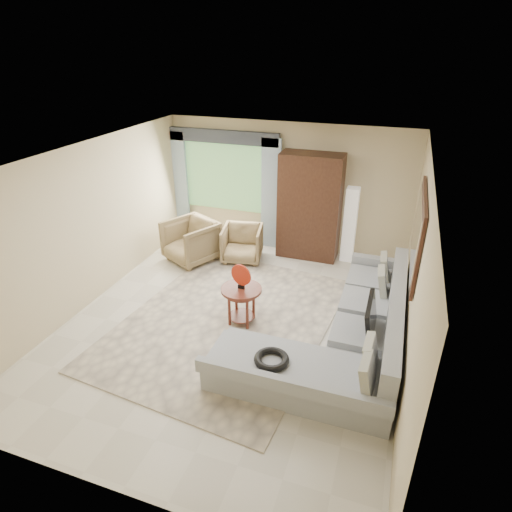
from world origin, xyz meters
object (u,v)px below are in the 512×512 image
at_px(armoire, 310,207).
at_px(floor_lamp, 350,225).
at_px(sectional_sofa, 348,338).
at_px(armchair_right, 242,244).
at_px(potted_plant, 183,230).
at_px(armchair_left, 191,241).
at_px(coffee_table, 242,305).
at_px(tv_screen, 371,318).

relative_size(armoire, floor_lamp, 1.40).
xyz_separation_m(sectional_sofa, armchair_right, (-2.42, 2.25, 0.07)).
bearing_deg(potted_plant, armchair_left, -52.08).
height_order(coffee_table, potted_plant, coffee_table).
height_order(armchair_right, armoire, armoire).
bearing_deg(coffee_table, floor_lamp, 65.69).
distance_m(sectional_sofa, tv_screen, 0.52).
xyz_separation_m(tv_screen, floor_lamp, (-0.70, 3.02, 0.03)).
distance_m(sectional_sofa, armchair_right, 3.31).
height_order(armchair_left, armoire, armoire).
relative_size(sectional_sofa, armchair_right, 4.44).
bearing_deg(armchair_right, floor_lamp, 8.04).
bearing_deg(sectional_sofa, armchair_right, 137.05).
xyz_separation_m(sectional_sofa, potted_plant, (-3.96, 2.66, -0.02)).
height_order(coffee_table, armchair_left, armchair_left).
bearing_deg(sectional_sofa, potted_plant, 146.10).
xyz_separation_m(sectional_sofa, tv_screen, (0.27, -0.06, 0.44)).
height_order(tv_screen, armoire, armoire).
bearing_deg(coffee_table, potted_plant, 133.33).
bearing_deg(armoire, sectional_sofa, -66.94).
distance_m(armchair_right, floor_lamp, 2.15).
bearing_deg(armchair_left, armoire, 51.65).
xyz_separation_m(armchair_right, floor_lamp, (1.99, 0.70, 0.40)).
bearing_deg(potted_plant, tv_screen, -32.79).
bearing_deg(armchair_right, potted_plant, 153.73).
height_order(tv_screen, armchair_right, tv_screen).
height_order(armoire, floor_lamp, armoire).
relative_size(tv_screen, floor_lamp, 0.49).
distance_m(coffee_table, armchair_right, 2.16).
bearing_deg(sectional_sofa, coffee_table, 172.18).
relative_size(tv_screen, armchair_left, 0.81).
height_order(coffee_table, armchair_right, armchair_right).
relative_size(sectional_sofa, armoire, 1.65).
height_order(tv_screen, armchair_left, tv_screen).
bearing_deg(armchair_left, floor_lamp, 46.46).
distance_m(tv_screen, armchair_right, 3.57).
distance_m(sectional_sofa, armoire, 3.24).
bearing_deg(armchair_right, armchair_left, -171.23).
bearing_deg(tv_screen, armoire, 116.89).
xyz_separation_m(coffee_table, armoire, (0.43, 2.67, 0.72)).
relative_size(sectional_sofa, coffee_table, 5.54).
xyz_separation_m(sectional_sofa, coffee_table, (-1.67, 0.23, 0.04)).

